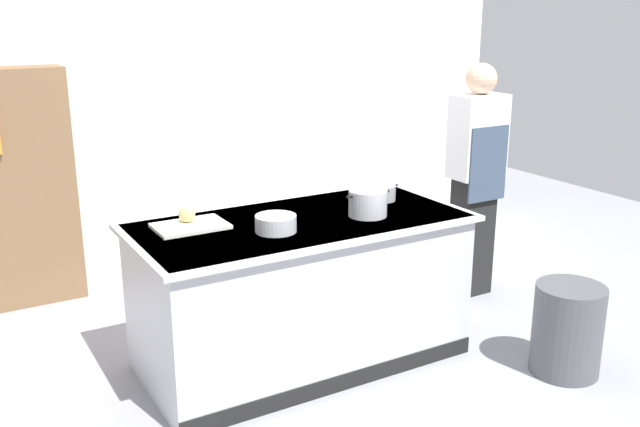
% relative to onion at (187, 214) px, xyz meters
% --- Properties ---
extents(ground_plane, '(10.00, 10.00, 0.00)m').
position_rel_onion_xyz_m(ground_plane, '(0.61, -0.23, -0.97)').
color(ground_plane, gray).
extents(back_wall, '(6.40, 0.12, 3.00)m').
position_rel_onion_xyz_m(back_wall, '(0.61, 1.87, 0.53)').
color(back_wall, silver).
rests_on(back_wall, ground_plane).
extents(counter_island, '(1.98, 0.98, 0.90)m').
position_rel_onion_xyz_m(counter_island, '(0.61, -0.23, -0.50)').
color(counter_island, '#B7BABF').
rests_on(counter_island, ground_plane).
extents(cutting_board, '(0.40, 0.28, 0.02)m').
position_rel_onion_xyz_m(cutting_board, '(-0.00, -0.05, -0.06)').
color(cutting_board, silver).
rests_on(cutting_board, counter_island).
extents(onion, '(0.09, 0.09, 0.09)m').
position_rel_onion_xyz_m(onion, '(0.00, 0.00, 0.00)').
color(onion, tan).
rests_on(onion, cutting_board).
extents(stock_pot, '(0.29, 0.23, 0.16)m').
position_rel_onion_xyz_m(stock_pot, '(1.00, -0.36, 0.01)').
color(stock_pot, '#B7BABF').
rests_on(stock_pot, counter_island).
extents(sauce_pan, '(0.25, 0.19, 0.10)m').
position_rel_onion_xyz_m(sauce_pan, '(1.27, -0.11, -0.02)').
color(sauce_pan, '#99999E').
rests_on(sauce_pan, counter_island).
extents(mixing_bowl, '(0.23, 0.23, 0.09)m').
position_rel_onion_xyz_m(mixing_bowl, '(0.39, -0.36, -0.02)').
color(mixing_bowl, '#B7BABF').
rests_on(mixing_bowl, counter_island).
extents(trash_bin, '(0.41, 0.41, 0.55)m').
position_rel_onion_xyz_m(trash_bin, '(1.89, -1.16, -0.69)').
color(trash_bin, '#4C4C51').
rests_on(trash_bin, ground_plane).
extents(person_chef, '(0.38, 0.25, 1.72)m').
position_rel_onion_xyz_m(person_chef, '(2.23, 0.06, -0.05)').
color(person_chef, black).
rests_on(person_chef, ground_plane).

